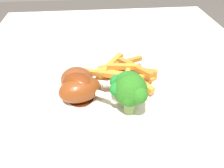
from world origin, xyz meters
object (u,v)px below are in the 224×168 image
at_px(dining_table, 120,117).
at_px(broccoli_floret_middle, 131,91).
at_px(dinner_plate, 112,94).
at_px(chicken_drumstick_near, 79,80).
at_px(broccoli_floret_front, 124,87).
at_px(chicken_drumstick_far, 81,87).
at_px(fork, 132,28).
at_px(chicken_drumstick_extra, 82,89).
at_px(carrot_fries_pile, 125,73).

height_order(dining_table, broccoli_floret_middle, broccoli_floret_middle).
distance_m(dinner_plate, chicken_drumstick_near, 0.07).
height_order(broccoli_floret_front, chicken_drumstick_far, broccoli_floret_front).
bearing_deg(broccoli_floret_middle, broccoli_floret_front, 24.16).
bearing_deg(dinner_plate, fork, -16.49).
xyz_separation_m(dinner_plate, chicken_drumstick_far, (-0.01, 0.06, 0.03)).
bearing_deg(dinner_plate, chicken_drumstick_extra, 104.13).
bearing_deg(dinner_plate, dining_table, -23.47).
relative_size(broccoli_floret_middle, fork, 0.42).
height_order(dining_table, chicken_drumstick_near, chicken_drumstick_near).
bearing_deg(carrot_fries_pile, broccoli_floret_middle, 176.92).
relative_size(broccoli_floret_middle, chicken_drumstick_extra, 0.58).
xyz_separation_m(broccoli_floret_middle, fork, (0.38, -0.07, -0.06)).
height_order(broccoli_floret_front, broccoli_floret_middle, broccoli_floret_middle).
bearing_deg(chicken_drumstick_far, dinner_plate, -81.55).
xyz_separation_m(broccoli_floret_middle, chicken_drumstick_near, (0.07, 0.09, -0.03)).
distance_m(dining_table, chicken_drumstick_near, 0.19).
height_order(dining_table, chicken_drumstick_extra, chicken_drumstick_extra).
relative_size(chicken_drumstick_near, fork, 0.61).
xyz_separation_m(broccoli_floret_front, chicken_drumstick_near, (0.05, 0.08, -0.02)).
distance_m(dinner_plate, broccoli_floret_front, 0.07).
bearing_deg(dinner_plate, carrot_fries_pile, -40.46).
bearing_deg(carrot_fries_pile, fork, -12.68).
xyz_separation_m(carrot_fries_pile, fork, (0.29, -0.06, -0.03)).
xyz_separation_m(chicken_drumstick_far, chicken_drumstick_extra, (-0.01, -0.00, -0.00)).
height_order(carrot_fries_pile, fork, carrot_fries_pile).
distance_m(dining_table, carrot_fries_pile, 0.15).
distance_m(broccoli_floret_middle, chicken_drumstick_extra, 0.10).
xyz_separation_m(broccoli_floret_front, chicken_drumstick_far, (0.03, 0.08, -0.02)).
bearing_deg(carrot_fries_pile, chicken_drumstick_near, 104.68).
xyz_separation_m(carrot_fries_pile, chicken_drumstick_near, (-0.03, 0.10, 0.01)).
xyz_separation_m(chicken_drumstick_near, chicken_drumstick_extra, (-0.03, -0.01, -0.00)).
relative_size(dinner_plate, carrot_fries_pile, 1.79).
distance_m(dinner_plate, fork, 0.34).
height_order(broccoli_floret_front, chicken_drumstick_extra, broccoli_floret_front).
bearing_deg(broccoli_floret_middle, fork, -10.29).
distance_m(broccoli_floret_middle, carrot_fries_pile, 0.10).
bearing_deg(dining_table, broccoli_floret_middle, -179.63).
bearing_deg(chicken_drumstick_near, carrot_fries_pile, -75.32).
distance_m(chicken_drumstick_far, chicken_drumstick_extra, 0.01).
bearing_deg(broccoli_floret_middle, carrot_fries_pile, -3.08).
height_order(chicken_drumstick_near, chicken_drumstick_extra, chicken_drumstick_near).
height_order(broccoli_floret_front, chicken_drumstick_near, broccoli_floret_front).
bearing_deg(carrot_fries_pile, dinner_plate, 139.54).
xyz_separation_m(chicken_drumstick_near, fork, (0.31, -0.16, -0.03)).
bearing_deg(chicken_drumstick_far, chicken_drumstick_near, 9.88).
height_order(dining_table, broccoli_floret_front, broccoli_floret_front).
bearing_deg(chicken_drumstick_near, broccoli_floret_front, -123.27).
bearing_deg(chicken_drumstick_extra, carrot_fries_pile, -60.03).
height_order(broccoli_floret_middle, chicken_drumstick_extra, broccoli_floret_middle).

